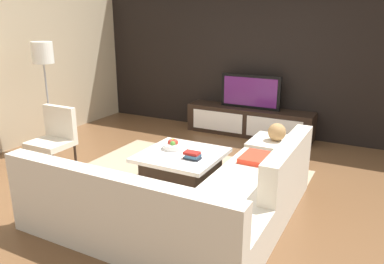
{
  "coord_description": "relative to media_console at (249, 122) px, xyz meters",
  "views": [
    {
      "loc": [
        2.16,
        -3.9,
        2.07
      ],
      "look_at": [
        -0.19,
        0.56,
        0.53
      ],
      "focal_mm": 35.62,
      "sensor_mm": 36.0,
      "label": 1
    }
  ],
  "objects": [
    {
      "name": "ground_plane",
      "position": [
        0.0,
        -2.4,
        -0.25
      ],
      "size": [
        14.0,
        14.0,
        0.0
      ],
      "primitive_type": "plane",
      "color": "brown"
    },
    {
      "name": "feature_wall_back",
      "position": [
        0.0,
        0.3,
        1.15
      ],
      "size": [
        6.4,
        0.12,
        2.8
      ],
      "primitive_type": "cube",
      "color": "black",
      "rests_on": "ground"
    },
    {
      "name": "side_wall_left",
      "position": [
        -3.2,
        -2.2,
        1.15
      ],
      "size": [
        0.12,
        5.2,
        2.8
      ],
      "primitive_type": "cube",
      "color": "#C6B28E",
      "rests_on": "ground"
    },
    {
      "name": "area_rug",
      "position": [
        -0.1,
        -2.4,
        -0.24
      ],
      "size": [
        3.0,
        2.42,
        0.01
      ],
      "primitive_type": "cube",
      "color": "tan",
      "rests_on": "ground"
    },
    {
      "name": "media_console",
      "position": [
        0.0,
        0.0,
        0.0
      ],
      "size": [
        2.26,
        0.47,
        0.5
      ],
      "color": "black",
      "rests_on": "ground"
    },
    {
      "name": "television",
      "position": [
        0.0,
        0.0,
        0.55
      ],
      "size": [
        1.08,
        0.06,
        0.59
      ],
      "color": "black",
      "rests_on": "media_console"
    },
    {
      "name": "sectional_couch",
      "position": [
        0.52,
        -3.28,
        0.03
      ],
      "size": [
        2.41,
        2.35,
        0.81
      ],
      "color": "beige",
      "rests_on": "ground"
    },
    {
      "name": "coffee_table",
      "position": [
        -0.1,
        -2.3,
        -0.05
      ],
      "size": [
        1.01,
        0.99,
        0.38
      ],
      "color": "black",
      "rests_on": "ground"
    },
    {
      "name": "accent_chair_near",
      "position": [
        -1.88,
        -2.72,
        0.24
      ],
      "size": [
        0.54,
        0.49,
        0.87
      ],
      "rotation": [
        0.0,
        0.0,
        0.17
      ],
      "color": "black",
      "rests_on": "ground"
    },
    {
      "name": "floor_lamp",
      "position": [
        -2.52,
        -2.22,
        1.18
      ],
      "size": [
        0.31,
        0.31,
        1.7
      ],
      "color": "#A5A5AA",
      "rests_on": "ground"
    },
    {
      "name": "ottoman",
      "position": [
        0.85,
        -1.28,
        -0.05
      ],
      "size": [
        0.7,
        0.7,
        0.4
      ],
      "primitive_type": "cube",
      "color": "beige",
      "rests_on": "ground"
    },
    {
      "name": "fruit_bowl",
      "position": [
        -0.28,
        -2.2,
        0.18
      ],
      "size": [
        0.28,
        0.28,
        0.14
      ],
      "color": "silver",
      "rests_on": "coffee_table"
    },
    {
      "name": "decorative_ball",
      "position": [
        0.85,
        -1.28,
        0.27
      ],
      "size": [
        0.25,
        0.25,
        0.25
      ],
      "primitive_type": "sphere",
      "color": "#AD8451",
      "rests_on": "ottoman"
    },
    {
      "name": "book_stack",
      "position": [
        0.12,
        -2.41,
        0.18
      ],
      "size": [
        0.21,
        0.15,
        0.09
      ],
      "color": "#1E232D",
      "rests_on": "coffee_table"
    }
  ]
}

